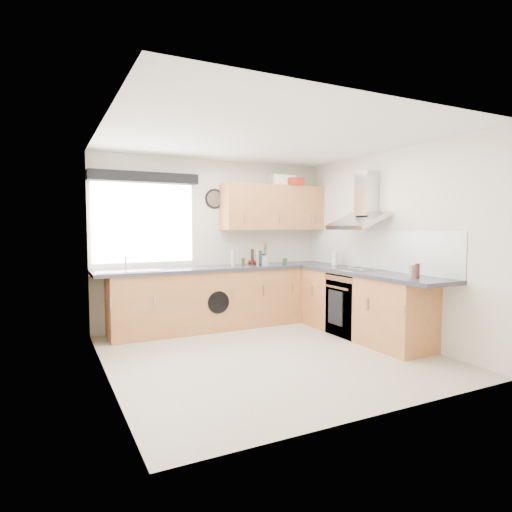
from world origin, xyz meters
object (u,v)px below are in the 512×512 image
oven (354,304)px  extractor_hood (362,207)px  upper_cabinets (274,207)px  washing_machine (211,299)px

oven → extractor_hood: extractor_hood is taller
upper_cabinets → washing_machine: size_ratio=1.94×
extractor_hood → upper_cabinets: 1.48m
oven → upper_cabinets: bearing=112.5°
extractor_hood → upper_cabinets: bearing=116.1°
extractor_hood → washing_machine: (-1.76, 1.22, -1.33)m
oven → washing_machine: washing_machine is taller
upper_cabinets → extractor_hood: bearing=-63.9°
extractor_hood → oven: bearing=180.0°
extractor_hood → upper_cabinets: upper_cabinets is taller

